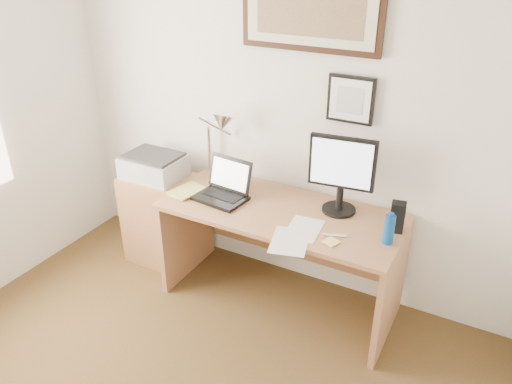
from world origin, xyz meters
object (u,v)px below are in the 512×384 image
Objects in this scene: desk at (285,234)px; lcd_monitor at (342,171)px; water_bottle at (389,230)px; book at (179,187)px; laptop at (224,189)px; side_cabinet at (161,218)px; printer at (154,166)px.

desk is 0.63m from lcd_monitor.
water_bottle reaches higher than desk.
book is 0.83m from desk.
laptop is at bearing 7.62° from book.
printer is (-0.02, 0.00, 0.45)m from side_cabinet.
laptop reaches higher than desk.
side_cabinet is 0.50m from book.
laptop reaches higher than printer.
desk is (-0.72, 0.14, -0.33)m from water_bottle.
side_cabinet is 4.04× the size of water_bottle.
desk is 3.64× the size of printer.
book is at bearing -172.38° from laptop.
desk is at bearing -167.42° from lcd_monitor.
laptop reaches higher than water_bottle.
printer is (-1.81, 0.11, -0.02)m from water_bottle.
water_bottle is (1.79, -0.11, 0.48)m from side_cabinet.
side_cabinet is 0.46× the size of desk.
water_bottle is at bearing -3.38° from printer.
desk is at bearing 168.89° from water_bottle.
printer is at bearing -175.56° from lcd_monitor.
lcd_monitor reaches higher than book.
book is 0.36m from laptop.
lcd_monitor is at bearing 4.44° from printer.
book is at bearing -168.53° from lcd_monitor.
side_cabinet is 1.40× the size of lcd_monitor.
side_cabinet is 1.08m from desk.
lcd_monitor reaches higher than desk.
printer reaches higher than book.
printer reaches higher than side_cabinet.
lcd_monitor is (1.12, 0.23, 0.28)m from book.
lcd_monitor reaches higher than water_bottle.
printer is (-0.31, 0.12, 0.06)m from book.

